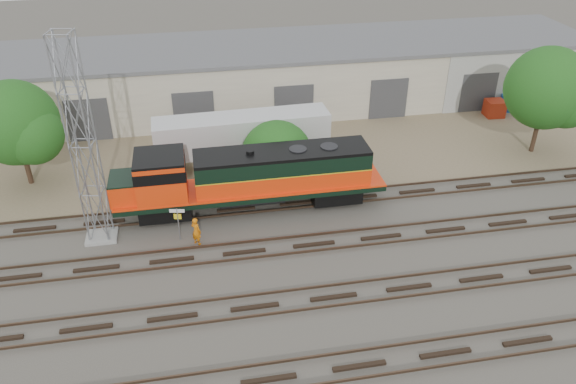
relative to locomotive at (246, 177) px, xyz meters
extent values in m
plane|color=#47423A|center=(3.27, -6.00, -2.29)|extent=(140.00, 140.00, 0.00)
cube|color=#726047|center=(3.27, 9.00, -2.28)|extent=(80.00, 16.00, 0.02)
cube|color=black|center=(3.27, -13.50, -2.22)|extent=(80.00, 2.40, 0.14)
cube|color=#4C3828|center=(3.27, -14.25, -2.08)|extent=(80.00, 0.08, 0.14)
cube|color=#4C3828|center=(3.27, -12.75, -2.08)|extent=(80.00, 0.08, 0.14)
cube|color=black|center=(3.27, -9.00, -2.22)|extent=(80.00, 2.40, 0.14)
cube|color=#4C3828|center=(3.27, -9.75, -2.08)|extent=(80.00, 0.08, 0.14)
cube|color=#4C3828|center=(3.27, -8.25, -2.08)|extent=(80.00, 0.08, 0.14)
cube|color=black|center=(3.27, -4.50, -2.22)|extent=(80.00, 2.40, 0.14)
cube|color=#4C3828|center=(3.27, -5.25, -2.08)|extent=(80.00, 0.08, 0.14)
cube|color=#4C3828|center=(3.27, -3.75, -2.08)|extent=(80.00, 0.08, 0.14)
cube|color=black|center=(3.27, 0.00, -2.22)|extent=(80.00, 2.40, 0.14)
cube|color=#4C3828|center=(3.27, -0.75, -2.08)|extent=(80.00, 0.08, 0.14)
cube|color=#4C3828|center=(3.27, 0.75, -2.08)|extent=(80.00, 0.08, 0.14)
cube|color=beige|center=(3.27, 17.00, 0.21)|extent=(58.00, 10.00, 5.00)
cube|color=#59595B|center=(3.27, 17.00, 2.86)|extent=(58.40, 10.40, 0.30)
cube|color=#999993|center=(25.27, 11.95, 0.21)|extent=(14.00, 0.10, 5.00)
cube|color=#333335|center=(-10.73, 11.94, -0.59)|extent=(3.20, 0.12, 3.40)
cube|color=#333335|center=(-2.73, 11.94, -0.59)|extent=(3.20, 0.12, 3.40)
cube|color=#333335|center=(5.27, 11.94, -0.59)|extent=(3.20, 0.12, 3.40)
cube|color=#333335|center=(13.27, 11.94, -0.59)|extent=(3.20, 0.12, 3.40)
cube|color=#333335|center=(21.27, 11.94, -0.59)|extent=(3.20, 0.12, 3.40)
cube|color=black|center=(-5.03, 0.00, -1.53)|extent=(3.10, 2.32, 0.97)
cube|color=black|center=(5.61, 0.00, -1.53)|extent=(3.10, 2.32, 0.97)
cube|color=black|center=(0.29, 0.00, -0.88)|extent=(16.44, 2.90, 0.34)
cylinder|color=black|center=(0.29, 0.00, -1.48)|extent=(4.06, 1.06, 1.06)
cube|color=red|center=(2.23, 0.00, -0.13)|extent=(10.64, 2.51, 1.16)
cube|color=black|center=(2.23, 0.00, 0.94)|extent=(10.64, 2.51, 0.97)
cube|color=black|center=(2.23, 0.00, 1.52)|extent=(10.64, 2.51, 0.19)
cube|color=red|center=(-5.03, 0.00, 0.55)|extent=(2.90, 2.90, 2.51)
cube|color=black|center=(-5.03, 0.00, 1.89)|extent=(2.90, 2.90, 0.15)
cube|color=red|center=(-7.25, 0.00, -0.03)|extent=(1.55, 2.32, 1.35)
cube|color=gray|center=(-8.72, -1.42, -2.19)|extent=(1.76, 1.76, 0.20)
cylinder|color=gray|center=(-9.26, -0.89, 3.79)|extent=(0.09, 0.09, 11.76)
cylinder|color=gray|center=(-8.18, -0.89, 3.79)|extent=(0.09, 0.09, 11.76)
cylinder|color=gray|center=(-9.26, -1.96, 3.79)|extent=(0.09, 0.09, 11.76)
cylinder|color=gray|center=(-8.18, -1.96, 3.79)|extent=(0.09, 0.09, 11.76)
cylinder|color=gray|center=(-4.24, -2.49, -1.24)|extent=(0.07, 0.07, 2.10)
cube|color=white|center=(-4.24, -2.49, -0.34)|extent=(0.85, 0.19, 0.21)
cube|color=yellow|center=(-4.24, -2.49, -0.72)|extent=(0.43, 0.12, 0.33)
imported|color=orange|center=(-3.28, -3.11, -1.42)|extent=(0.75, 0.74, 1.75)
cube|color=silver|center=(0.43, 5.95, 0.19)|extent=(12.25, 2.88, 2.53)
cube|color=black|center=(5.20, 6.13, -1.82)|extent=(2.33, 2.42, 0.94)
cube|color=black|center=(-4.21, 4.85, -1.68)|extent=(0.14, 0.14, 1.22)
cube|color=black|center=(-4.28, 6.72, -1.68)|extent=(0.14, 0.14, 1.22)
cube|color=navy|center=(24.25, 11.66, -1.54)|extent=(2.07, 2.02, 1.50)
cube|color=#9B2611|center=(22.31, 10.66, -1.59)|extent=(1.58, 1.49, 1.40)
cylinder|color=#382619|center=(-14.07, 5.90, -1.03)|extent=(0.34, 0.34, 2.52)
sphere|color=#1F4D16|center=(-14.07, 5.90, 2.16)|extent=(5.51, 5.51, 5.51)
sphere|color=#1F4D16|center=(-12.97, 5.08, 1.61)|extent=(3.85, 3.85, 3.85)
cylinder|color=#382619|center=(2.36, 2.81, -2.08)|extent=(0.32, 0.32, 0.43)
sphere|color=#1F4D16|center=(2.36, 2.81, -0.20)|extent=(4.75, 4.75, 4.75)
sphere|color=#1F4D16|center=(3.31, 2.10, -0.67)|extent=(3.32, 3.32, 3.32)
cylinder|color=#382619|center=(21.95, 4.10, -0.83)|extent=(0.34, 0.34, 2.93)
sphere|color=#1F4D16|center=(21.95, 4.10, 2.69)|extent=(5.86, 5.86, 5.86)
sphere|color=#1F4D16|center=(23.12, 3.22, 2.10)|extent=(4.10, 4.10, 4.10)
camera|label=1|loc=(-2.86, -29.60, 16.97)|focal=35.00mm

